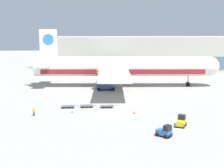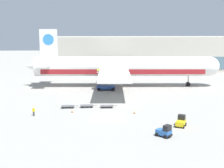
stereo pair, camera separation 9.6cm
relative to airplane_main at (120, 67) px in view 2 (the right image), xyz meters
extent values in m
plane|color=#9E9B93|center=(-5.15, -33.97, -5.84)|extent=(400.00, 400.00, 0.00)
cube|color=#BCB7A8|center=(18.35, 37.20, 1.16)|extent=(90.00, 18.00, 14.00)
cube|color=slate|center=(18.35, 28.10, -1.99)|extent=(88.20, 0.20, 4.90)
cylinder|color=white|center=(0.79, -0.04, 0.26)|extent=(52.23, 8.50, 5.80)
cube|color=maroon|center=(0.79, -0.04, -1.04)|extent=(48.07, 8.17, 1.45)
sphere|color=white|center=(26.76, -1.39, 0.26)|extent=(5.68, 5.68, 5.68)
cone|color=white|center=(-25.17, 1.31, 0.26)|extent=(6.66, 5.83, 5.51)
cube|color=white|center=(-21.02, 1.10, 7.16)|extent=(5.22, 0.71, 8.00)
cylinder|color=#3384CC|center=(-21.02, 1.10, 8.12)|extent=(3.22, 0.72, 3.20)
cube|color=white|center=(-22.06, 1.15, 0.84)|extent=(4.27, 13.17, 0.50)
cube|color=white|center=(-1.81, 0.09, -0.46)|extent=(10.49, 48.35, 0.90)
cylinder|color=#9EA0A5|center=(-2.33, -9.97, -2.26)|extent=(4.34, 3.01, 2.80)
cylinder|color=#9EA0A5|center=(-1.28, 10.16, -2.26)|extent=(4.34, 3.01, 2.80)
cylinder|color=#9EA0A5|center=(20.52, -1.07, -3.19)|extent=(0.36, 0.36, 4.00)
cylinder|color=black|center=(20.52, -1.07, -5.19)|extent=(1.35, 0.97, 1.30)
cylinder|color=#9EA0A5|center=(-3.53, -3.02, -3.19)|extent=(0.36, 0.36, 4.00)
cylinder|color=black|center=(-3.53, -3.02, -5.19)|extent=(1.35, 0.97, 1.30)
cylinder|color=#9EA0A5|center=(-3.20, 3.37, -3.19)|extent=(0.36, 0.36, 4.00)
cylinder|color=black|center=(-3.20, 3.37, -5.19)|extent=(1.35, 0.97, 1.30)
cube|color=#284C99|center=(-4.39, -5.42, -5.04)|extent=(5.35, 3.27, 0.70)
cube|color=#B2B2B7|center=(-4.39, -5.42, -0.65)|extent=(5.08, 3.10, 0.30)
cube|color=yellow|center=(-4.39, -5.42, -0.10)|extent=(5.08, 3.10, 0.08)
cube|color=#284C99|center=(-4.39, -5.42, -2.67)|extent=(4.27, 0.38, 4.15)
cube|color=#284C99|center=(-4.39, -5.42, -2.67)|extent=(4.27, 0.38, 4.15)
cylinder|color=black|center=(-2.37, -4.02, -5.39)|extent=(0.92, 0.41, 0.90)
cylinder|color=black|center=(-2.52, -7.02, -5.39)|extent=(0.92, 0.41, 0.90)
cylinder|color=black|center=(-6.26, -3.82, -5.39)|extent=(0.92, 0.41, 0.90)
cylinder|color=black|center=(-6.42, -6.81, -5.39)|extent=(0.92, 0.41, 0.90)
cube|color=#2D66B7|center=(3.48, -44.95, -5.14)|extent=(2.60, 2.63, 0.80)
cube|color=black|center=(3.93, -45.42, -4.29)|extent=(1.52, 1.51, 0.90)
cube|color=black|center=(4.33, -45.84, -5.42)|extent=(1.02, 0.99, 0.24)
cylinder|color=black|center=(4.55, -45.05, -5.54)|extent=(0.59, 0.60, 0.60)
cylinder|color=black|center=(3.53, -46.02, -5.54)|extent=(0.59, 0.60, 0.60)
cylinder|color=black|center=(3.43, -43.89, -5.54)|extent=(0.59, 0.60, 0.60)
cylinder|color=black|center=(2.42, -44.85, -5.54)|extent=(0.59, 0.60, 0.60)
cube|color=yellow|center=(7.60, -40.04, -5.14)|extent=(2.31, 2.69, 0.80)
cube|color=black|center=(7.90, -39.46, -4.29)|extent=(1.52, 1.37, 0.90)
cube|color=black|center=(8.17, -38.95, -5.42)|extent=(1.19, 0.73, 0.24)
cylinder|color=black|center=(7.35, -39.00, -5.54)|extent=(0.49, 0.64, 0.60)
cylinder|color=black|center=(8.59, -39.65, -5.54)|extent=(0.49, 0.64, 0.60)
cylinder|color=black|center=(6.61, -40.42, -5.54)|extent=(0.49, 0.64, 0.60)
cylinder|color=black|center=(7.85, -41.07, -5.54)|extent=(0.49, 0.64, 0.60)
cube|color=#56565B|center=(-13.39, -25.59, -5.42)|extent=(2.86, 1.62, 0.12)
cube|color=#56565B|center=(-11.54, -25.51, -5.42)|extent=(0.90, 0.12, 0.08)
cylinder|color=black|center=(-12.44, -24.91, -5.66)|extent=(0.37, 0.16, 0.36)
cylinder|color=black|center=(-12.39, -26.18, -5.66)|extent=(0.37, 0.16, 0.36)
cylinder|color=black|center=(-14.40, -24.99, -5.66)|extent=(0.37, 0.16, 0.36)
cylinder|color=black|center=(-14.34, -26.27, -5.66)|extent=(0.37, 0.16, 0.36)
cube|color=#56565B|center=(-9.28, -25.31, -5.42)|extent=(2.86, 1.62, 0.12)
cube|color=#56565B|center=(-7.43, -25.23, -5.42)|extent=(0.90, 0.12, 0.08)
cylinder|color=black|center=(-8.33, -24.63, -5.66)|extent=(0.37, 0.16, 0.36)
cylinder|color=black|center=(-8.27, -25.90, -5.66)|extent=(0.37, 0.16, 0.36)
cylinder|color=black|center=(-10.28, -24.71, -5.66)|extent=(0.37, 0.16, 0.36)
cylinder|color=black|center=(-10.23, -25.99, -5.66)|extent=(0.37, 0.16, 0.36)
cube|color=#56565B|center=(-4.87, -25.83, -5.42)|extent=(2.86, 1.62, 0.12)
cube|color=#56565B|center=(-3.02, -25.75, -5.42)|extent=(0.90, 0.12, 0.08)
cylinder|color=black|center=(-3.92, -25.15, -5.66)|extent=(0.37, 0.16, 0.36)
cylinder|color=black|center=(-3.86, -26.43, -5.66)|extent=(0.37, 0.16, 0.36)
cylinder|color=black|center=(-5.87, -25.24, -5.66)|extent=(0.37, 0.16, 0.36)
cylinder|color=black|center=(-5.82, -26.51, -5.66)|extent=(0.37, 0.16, 0.36)
cylinder|color=black|center=(-19.69, -31.59, -5.41)|extent=(0.14, 0.14, 0.85)
cylinder|color=black|center=(-19.49, -31.65, -5.41)|extent=(0.14, 0.14, 0.85)
cube|color=yellow|center=(-19.59, -31.62, -4.66)|extent=(0.41, 0.31, 0.64)
cylinder|color=yellow|center=(-19.82, -31.56, -4.63)|extent=(0.09, 0.09, 0.58)
cylinder|color=yellow|center=(-19.36, -31.68, -4.63)|extent=(0.09, 0.09, 0.58)
sphere|color=#DBB28E|center=(-19.59, -31.62, -4.23)|extent=(0.23, 0.23, 0.23)
sphere|color=yellow|center=(-19.59, -31.62, -4.16)|extent=(0.22, 0.22, 0.22)
cube|color=black|center=(-12.17, -29.43, -5.82)|extent=(0.40, 0.40, 0.04)
cone|color=orange|center=(-12.17, -29.43, -5.52)|extent=(0.32, 0.32, 0.56)
cylinder|color=white|center=(-12.17, -29.43, -5.49)|extent=(0.19, 0.19, 0.08)
cube|color=black|center=(0.52, -30.98, -5.82)|extent=(0.40, 0.40, 0.04)
cone|color=orange|center=(0.52, -30.98, -5.47)|extent=(0.32, 0.32, 0.65)
cylinder|color=white|center=(0.52, -30.98, -5.44)|extent=(0.19, 0.19, 0.09)
camera|label=1|loc=(-7.39, -92.07, 11.01)|focal=50.00mm
camera|label=2|loc=(-7.29, -92.07, 11.01)|focal=50.00mm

